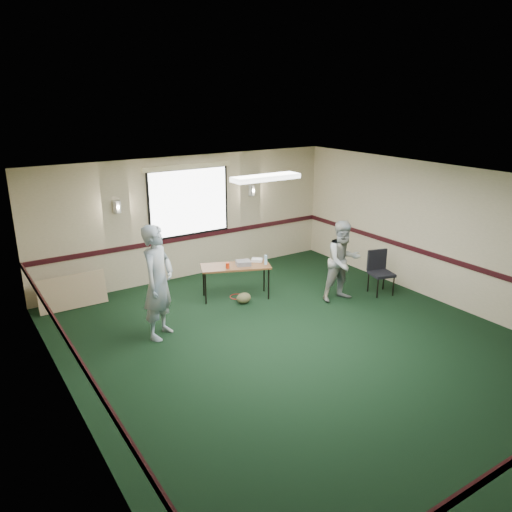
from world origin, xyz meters
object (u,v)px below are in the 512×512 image
person_left (158,282)px  person_right (343,261)px  folding_table (236,268)px  projector (243,263)px  conference_chair (380,268)px

person_left → person_right: person_left is taller
folding_table → projector: bearing=-2.7°
projector → conference_chair: conference_chair is taller
person_left → projector: bearing=-20.8°
person_right → conference_chair: bearing=-1.4°
folding_table → person_left: 2.10m
person_left → conference_chair: bearing=-46.7°
conference_chair → person_left: bearing=-173.0°
person_left → person_right: bearing=-46.6°
projector → folding_table: bearing=174.9°
person_right → folding_table: bearing=150.9°
person_left → person_right: size_ratio=1.20×
conference_chair → person_right: size_ratio=0.55×
conference_chair → person_left: person_left is taller
folding_table → person_left: person_left is taller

